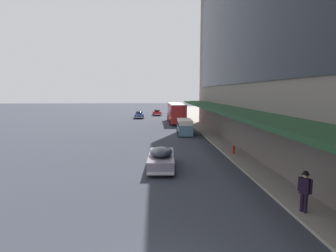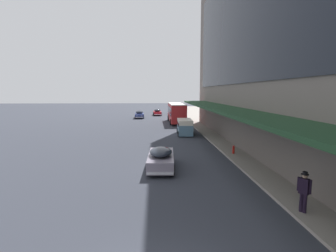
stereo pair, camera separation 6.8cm
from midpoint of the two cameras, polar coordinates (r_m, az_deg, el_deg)
name	(u,v)px [view 2 (the right image)]	position (r m, az deg, el deg)	size (l,w,h in m)	color
transit_bus_kerbside_front	(176,112)	(46.26, 1.90, 3.11)	(2.75, 10.28, 3.41)	red
sedan_lead_mid	(157,112)	(61.09, -2.32, 3.02)	(2.03, 4.42, 1.49)	#A91722
sedan_oncoming_front	(161,158)	(18.84, -1.44, -6.99)	(2.11, 4.97, 1.55)	gray
sedan_trailing_near	(172,111)	(64.87, 1.00, 3.30)	(2.01, 4.81, 1.53)	#1A3728
sedan_lead_near	(139,114)	(54.91, -6.20, 2.51)	(2.05, 4.40, 1.56)	navy
vw_van	(185,126)	(33.63, 3.71, -0.02)	(2.03, 4.61, 1.96)	slate
pedestrian_at_kerb	(304,190)	(13.32, 27.62, -12.22)	(0.43, 0.52, 1.86)	black
fire_hydrant	(233,150)	(23.51, 14.15, -4.99)	(0.20, 0.40, 0.70)	#B51B13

